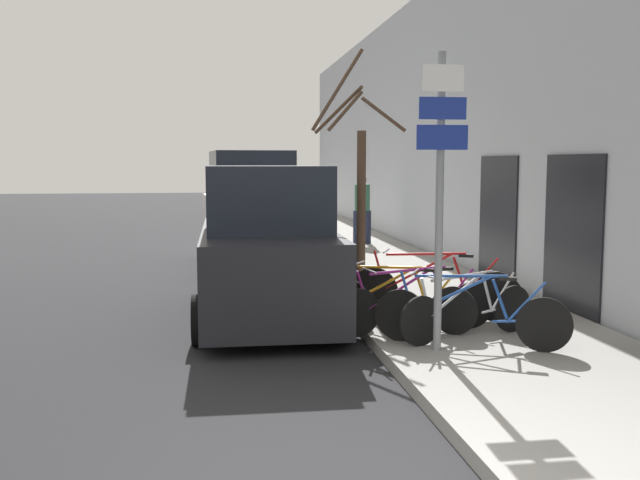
{
  "coord_description": "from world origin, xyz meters",
  "views": [
    {
      "loc": [
        -0.92,
        -4.37,
        2.32
      ],
      "look_at": [
        0.51,
        5.09,
        1.27
      ],
      "focal_mm": 40.0,
      "sensor_mm": 36.0,
      "label": 1
    }
  ],
  "objects_px": {
    "parked_car_1": "(250,215)",
    "pedestrian_near": "(362,204)",
    "bicycle_0": "(470,315)",
    "bicycle_4": "(434,290)",
    "signpost": "(440,182)",
    "bicycle_3": "(399,301)",
    "parked_car_0": "(267,251)",
    "bicycle_2": "(416,304)",
    "bicycle_1": "(469,310)",
    "street_tree": "(358,192)"
  },
  "relations": [
    {
      "from": "bicycle_0",
      "to": "parked_car_0",
      "type": "height_order",
      "value": "parked_car_0"
    },
    {
      "from": "bicycle_1",
      "to": "bicycle_3",
      "type": "distance_m",
      "value": 0.95
    },
    {
      "from": "bicycle_1",
      "to": "street_tree",
      "type": "height_order",
      "value": "street_tree"
    },
    {
      "from": "parked_car_1",
      "to": "parked_car_0",
      "type": "bearing_deg",
      "value": -94.38
    },
    {
      "from": "bicycle_4",
      "to": "pedestrian_near",
      "type": "height_order",
      "value": "pedestrian_near"
    },
    {
      "from": "bicycle_4",
      "to": "parked_car_1",
      "type": "relative_size",
      "value": 0.51
    },
    {
      "from": "signpost",
      "to": "pedestrian_near",
      "type": "height_order",
      "value": "signpost"
    },
    {
      "from": "signpost",
      "to": "pedestrian_near",
      "type": "xyz_separation_m",
      "value": [
        1.39,
        10.8,
        -0.89
      ]
    },
    {
      "from": "signpost",
      "to": "parked_car_1",
      "type": "bearing_deg",
      "value": 102.22
    },
    {
      "from": "bicycle_4",
      "to": "parked_car_0",
      "type": "height_order",
      "value": "parked_car_0"
    },
    {
      "from": "signpost",
      "to": "bicycle_3",
      "type": "xyz_separation_m",
      "value": [
        -0.17,
        1.09,
        -1.59
      ]
    },
    {
      "from": "bicycle_1",
      "to": "parked_car_0",
      "type": "height_order",
      "value": "parked_car_0"
    },
    {
      "from": "street_tree",
      "to": "bicycle_1",
      "type": "bearing_deg",
      "value": -74.41
    },
    {
      "from": "bicycle_4",
      "to": "bicycle_2",
      "type": "bearing_deg",
      "value": 171.33
    },
    {
      "from": "bicycle_1",
      "to": "street_tree",
      "type": "bearing_deg",
      "value": -4.85
    },
    {
      "from": "parked_car_1",
      "to": "bicycle_0",
      "type": "bearing_deg",
      "value": -78.54
    },
    {
      "from": "bicycle_4",
      "to": "street_tree",
      "type": "bearing_deg",
      "value": 46.9
    },
    {
      "from": "bicycle_2",
      "to": "pedestrian_near",
      "type": "bearing_deg",
      "value": -16.91
    },
    {
      "from": "bicycle_0",
      "to": "signpost",
      "type": "bearing_deg",
      "value": 129.66
    },
    {
      "from": "bicycle_3",
      "to": "street_tree",
      "type": "distance_m",
      "value": 2.6
    },
    {
      "from": "parked_car_1",
      "to": "signpost",
      "type": "bearing_deg",
      "value": -81.63
    },
    {
      "from": "bicycle_2",
      "to": "signpost",
      "type": "bearing_deg",
      "value": 171.59
    },
    {
      "from": "bicycle_1",
      "to": "signpost",
      "type": "bearing_deg",
      "value": 109.81
    },
    {
      "from": "bicycle_4",
      "to": "parked_car_1",
      "type": "distance_m",
      "value": 6.77
    },
    {
      "from": "signpost",
      "to": "parked_car_1",
      "type": "distance_m",
      "value": 8.24
    },
    {
      "from": "bicycle_4",
      "to": "bicycle_1",
      "type": "bearing_deg",
      "value": -152.91
    },
    {
      "from": "bicycle_1",
      "to": "bicycle_4",
      "type": "relative_size",
      "value": 0.88
    },
    {
      "from": "signpost",
      "to": "pedestrian_near",
      "type": "bearing_deg",
      "value": 82.66
    },
    {
      "from": "bicycle_3",
      "to": "parked_car_1",
      "type": "bearing_deg",
      "value": 46.79
    },
    {
      "from": "parked_car_0",
      "to": "signpost",
      "type": "bearing_deg",
      "value": -53.84
    },
    {
      "from": "signpost",
      "to": "pedestrian_near",
      "type": "distance_m",
      "value": 10.93
    },
    {
      "from": "signpost",
      "to": "bicycle_4",
      "type": "height_order",
      "value": "signpost"
    },
    {
      "from": "bicycle_1",
      "to": "bicycle_4",
      "type": "distance_m",
      "value": 1.17
    },
    {
      "from": "bicycle_4",
      "to": "street_tree",
      "type": "relative_size",
      "value": 0.56
    },
    {
      "from": "bicycle_0",
      "to": "bicycle_4",
      "type": "distance_m",
      "value": 1.53
    },
    {
      "from": "bicycle_0",
      "to": "street_tree",
      "type": "distance_m",
      "value": 3.55
    },
    {
      "from": "bicycle_0",
      "to": "bicycle_4",
      "type": "xyz_separation_m",
      "value": [
        0.04,
        1.53,
        0.02
      ]
    },
    {
      "from": "bicycle_2",
      "to": "parked_car_0",
      "type": "height_order",
      "value": "parked_car_0"
    },
    {
      "from": "bicycle_1",
      "to": "pedestrian_near",
      "type": "height_order",
      "value": "pedestrian_near"
    },
    {
      "from": "parked_car_1",
      "to": "pedestrian_near",
      "type": "relative_size",
      "value": 2.37
    },
    {
      "from": "bicycle_0",
      "to": "bicycle_1",
      "type": "bearing_deg",
      "value": 9.08
    },
    {
      "from": "signpost",
      "to": "street_tree",
      "type": "xyz_separation_m",
      "value": [
        -0.26,
        3.33,
        -0.26
      ]
    },
    {
      "from": "parked_car_0",
      "to": "pedestrian_near",
      "type": "xyz_separation_m",
      "value": [
        3.17,
        8.29,
        0.18
      ]
    },
    {
      "from": "bicycle_0",
      "to": "parked_car_1",
      "type": "relative_size",
      "value": 0.48
    },
    {
      "from": "pedestrian_near",
      "to": "parked_car_0",
      "type": "bearing_deg",
      "value": -93.78
    },
    {
      "from": "parked_car_0",
      "to": "street_tree",
      "type": "bearing_deg",
      "value": 28.93
    },
    {
      "from": "bicycle_4",
      "to": "pedestrian_near",
      "type": "bearing_deg",
      "value": 17.96
    },
    {
      "from": "parked_car_1",
      "to": "bicycle_3",
      "type": "bearing_deg",
      "value": -81.09
    },
    {
      "from": "bicycle_0",
      "to": "pedestrian_near",
      "type": "bearing_deg",
      "value": 21.44
    },
    {
      "from": "bicycle_0",
      "to": "bicycle_3",
      "type": "height_order",
      "value": "bicycle_0"
    }
  ]
}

